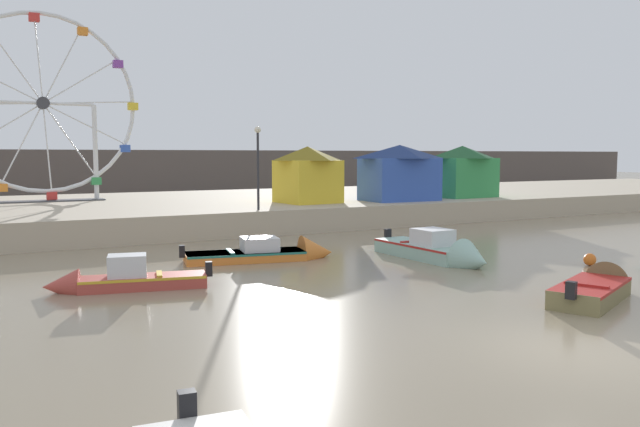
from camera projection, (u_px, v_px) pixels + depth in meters
ground_plane at (577, 351)px, 12.58m from camera, size 240.00×240.00×0.00m
quay_promenade at (180, 210)px, 37.56m from camera, size 110.00×18.76×1.23m
distant_town_skyline at (109, 174)px, 57.86m from camera, size 140.00×3.00×4.40m
motorboat_olive_wood at (598, 287)px, 17.32m from camera, size 4.31×2.82×1.25m
motorboat_faded_red at (118, 280)px, 18.27m from camera, size 4.81×2.00×1.32m
motorboat_orange_hull at (275, 253)px, 23.59m from camera, size 5.85×2.52×1.39m
motorboat_seafoam at (440, 251)px, 23.24m from camera, size 1.66×5.75×1.60m
ferris_wheel_white_frame at (43, 107)px, 35.85m from camera, size 10.67×1.20×10.85m
carnival_booth_yellow_awning at (308, 173)px, 35.41m from camera, size 3.54×3.54×3.19m
carnival_booth_blue_tent at (400, 172)px, 37.07m from camera, size 4.70×3.15×3.30m
carnival_booth_green_kiosk at (462, 170)px, 40.24m from camera, size 4.33×3.38×3.29m
promenade_lamp_near at (258, 156)px, 30.65m from camera, size 0.32×0.32×4.10m
mooring_buoy_orange at (590, 260)px, 22.27m from camera, size 0.44×0.44×0.44m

